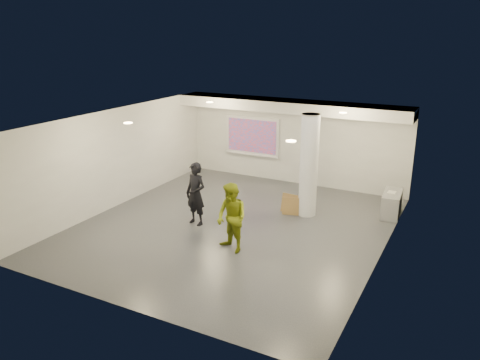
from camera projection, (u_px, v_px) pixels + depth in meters
The scene contains 19 objects.
floor at pixel (233, 227), 13.00m from camera, with size 8.00×9.00×0.01m, color #373A3E.
ceiling at pixel (233, 120), 12.08m from camera, with size 8.00×9.00×0.01m, color white.
wall_back at pixel (294, 141), 16.34m from camera, with size 8.00×0.01×3.00m, color silver.
wall_front at pixel (119, 238), 8.74m from camera, with size 8.00×0.01×3.00m, color silver.
wall_left at pixel (118, 157), 14.29m from camera, with size 0.01×9.00×3.00m, color silver.
wall_right at pixel (386, 199), 10.79m from camera, with size 0.01×9.00×3.00m, color silver.
soffit_band at pixel (289, 106), 15.48m from camera, with size 8.00×1.10×0.36m, color white.
downlight_nw at pixel (210, 102), 15.17m from camera, with size 0.22×0.22×0.02m, color #EAC486.
downlight_ne at pixel (343, 113), 13.24m from camera, with size 0.22×0.22×0.02m, color #EAC486.
downlight_sw at pixel (128, 123), 11.79m from camera, with size 0.22×0.22×0.02m, color #EAC486.
downlight_se at pixel (291, 141), 9.86m from camera, with size 0.22×0.22×0.02m, color #EAC486.
column at pixel (309, 166), 13.40m from camera, with size 0.52×0.52×3.00m, color white.
projection_screen at pixel (252, 136), 17.00m from camera, with size 2.10×0.13×1.42m.
credenza at pixel (392, 204), 13.73m from camera, with size 0.50×1.19×0.69m, color gray.
papers_stack at pixel (392, 192), 13.63m from camera, with size 0.22×0.28×0.02m, color white.
cardboard_back at pixel (291, 206), 13.76m from camera, with size 0.49×0.04×0.53m, color olive.
cardboard_front at pixel (290, 203), 13.94m from camera, with size 0.52×0.05×0.57m, color olive.
woman at pixel (196, 194), 12.93m from camera, with size 0.65×0.43×1.78m, color black.
man at pixel (232, 218), 11.34m from camera, with size 0.84×0.66×1.73m, color olive.
Camera 1 is at (5.68, -10.55, 5.21)m, focal length 35.00 mm.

